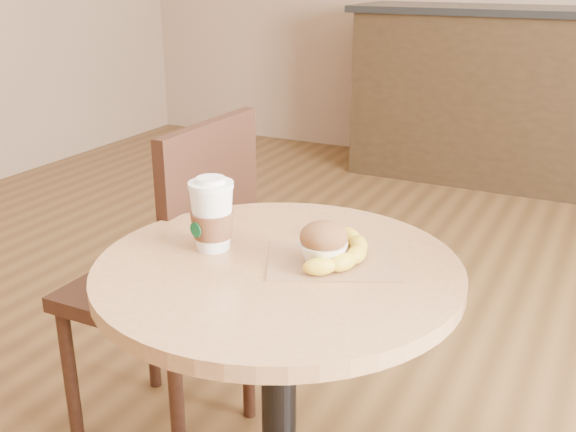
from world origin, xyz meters
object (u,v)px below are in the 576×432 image
Objects in this scene: chair_left at (176,276)px; banana at (336,249)px; cafe_table at (279,368)px; muffin at (323,243)px; coffee_cup at (212,217)px.

banana is at bearing 68.35° from chair_left.
chair_left is at bearing 148.13° from cafe_table.
cafe_table is at bearing -152.20° from banana.
muffin reaches higher than banana.
cafe_table is 0.52m from chair_left.
cafe_table is 3.26× the size of banana.
chair_left reaches higher than coffee_cup.
chair_left is (-0.45, 0.28, -0.02)m from cafe_table.
banana is (0.01, 0.04, -0.02)m from muffin.
banana is (0.23, 0.06, -0.05)m from coffee_cup.
coffee_cup reaches higher than cafe_table.
coffee_cup is at bearing -173.00° from muffin.
coffee_cup is at bearing 177.45° from cafe_table.
banana is at bearing 31.17° from coffee_cup.
muffin is at bearing 22.95° from coffee_cup.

